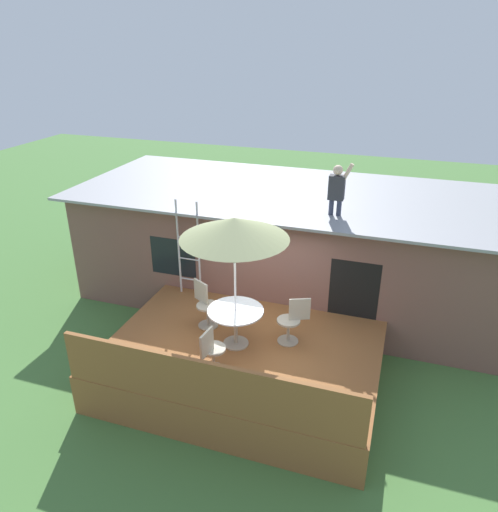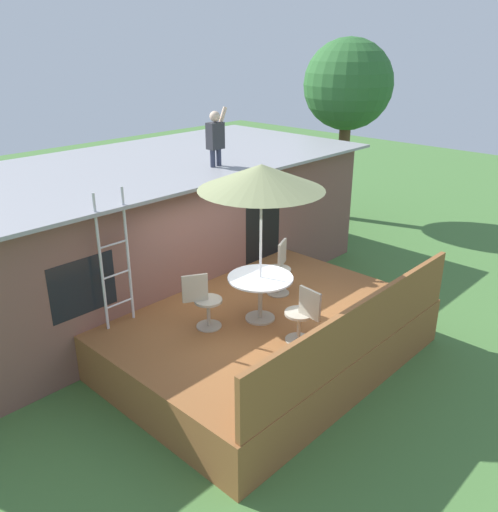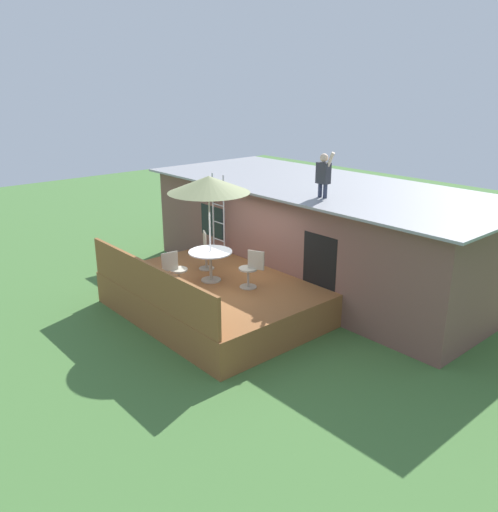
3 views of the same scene
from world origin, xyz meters
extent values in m
plane|color=#477538|center=(0.00, 0.00, 0.00)|extent=(40.00, 40.00, 0.00)
cube|color=brown|center=(0.00, 3.60, 1.33)|extent=(10.00, 4.00, 2.66)
cube|color=#99999E|center=(0.00, 3.60, 2.69)|extent=(10.50, 4.50, 0.06)
cube|color=black|center=(-2.26, 1.61, 1.55)|extent=(1.10, 0.03, 0.90)
cube|color=black|center=(1.79, 1.61, 1.05)|extent=(1.00, 0.03, 2.00)
cube|color=brown|center=(0.00, 0.00, 0.40)|extent=(5.04, 3.85, 0.80)
cube|color=brown|center=(0.00, -1.88, 1.25)|extent=(4.94, 0.08, 0.90)
cylinder|color=#A59E8C|center=(-0.15, -0.10, 0.82)|extent=(0.48, 0.48, 0.03)
cylinder|color=#A59E8C|center=(-0.15, -0.10, 1.17)|extent=(0.07, 0.07, 0.71)
cylinder|color=silver|center=(-0.15, -0.10, 1.53)|extent=(1.04, 1.04, 0.03)
cylinder|color=silver|center=(-0.15, -0.10, 2.00)|extent=(0.04, 0.04, 2.40)
cone|color=#8C9360|center=(-0.15, -0.10, 3.15)|extent=(1.90, 1.90, 0.38)
cylinder|color=silver|center=(-2.02, 1.43, 1.90)|extent=(0.04, 0.04, 2.20)
cylinder|color=silver|center=(-1.54, 1.43, 1.90)|extent=(0.04, 0.04, 2.20)
cylinder|color=silver|center=(-1.78, 1.43, 1.15)|extent=(0.48, 0.03, 0.03)
cylinder|color=silver|center=(-1.78, 1.43, 1.65)|extent=(0.48, 0.03, 0.03)
cylinder|color=silver|center=(-1.78, 1.43, 2.15)|extent=(0.48, 0.03, 0.03)
cylinder|color=silver|center=(-1.78, 1.43, 2.65)|extent=(0.48, 0.03, 0.03)
cylinder|color=#33384C|center=(1.10, 2.30, 2.89)|extent=(0.10, 0.10, 0.34)
cylinder|color=#33384C|center=(1.26, 2.30, 2.89)|extent=(0.10, 0.10, 0.34)
cube|color=#333338|center=(1.18, 2.30, 3.31)|extent=(0.32, 0.20, 0.50)
sphere|color=beige|center=(1.18, 2.30, 3.67)|extent=(0.20, 0.20, 0.20)
cylinder|color=beige|center=(1.36, 2.30, 3.61)|extent=(0.26, 0.08, 0.44)
cylinder|color=#A59E8C|center=(-0.89, 0.32, 0.81)|extent=(0.40, 0.40, 0.02)
cylinder|color=#A59E8C|center=(-0.89, 0.32, 1.03)|extent=(0.06, 0.06, 0.44)
cylinder|color=#A59E8C|center=(-0.89, 0.32, 1.26)|extent=(0.44, 0.44, 0.04)
cube|color=#A59E8C|center=(-1.06, 0.42, 1.50)|extent=(0.37, 0.23, 0.44)
cylinder|color=#A59E8C|center=(0.76, 0.30, 0.81)|extent=(0.40, 0.40, 0.02)
cylinder|color=#A59E8C|center=(0.76, 0.30, 1.03)|extent=(0.06, 0.06, 0.44)
cylinder|color=#A59E8C|center=(0.76, 0.30, 1.26)|extent=(0.44, 0.44, 0.04)
cube|color=#A59E8C|center=(0.95, 0.38, 1.50)|extent=(0.38, 0.20, 0.44)
cylinder|color=#A59E8C|center=(-0.24, -0.96, 0.81)|extent=(0.40, 0.40, 0.02)
cylinder|color=#A59E8C|center=(-0.24, -0.96, 1.03)|extent=(0.06, 0.06, 0.44)
cylinder|color=#A59E8C|center=(-0.24, -0.96, 1.26)|extent=(0.44, 0.44, 0.04)
cube|color=#A59E8C|center=(-0.26, -1.16, 1.50)|extent=(0.08, 0.40, 0.44)
cylinder|color=brown|center=(7.26, 3.40, 1.68)|extent=(0.32, 0.32, 3.35)
sphere|color=#2D662D|center=(7.26, 3.40, 3.85)|extent=(2.48, 2.48, 2.48)
camera|label=1|loc=(2.50, -7.21, 6.14)|focal=33.84mm
camera|label=2|loc=(-5.82, -5.22, 5.03)|focal=37.42mm
camera|label=3|loc=(9.31, -7.14, 5.40)|focal=36.63mm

